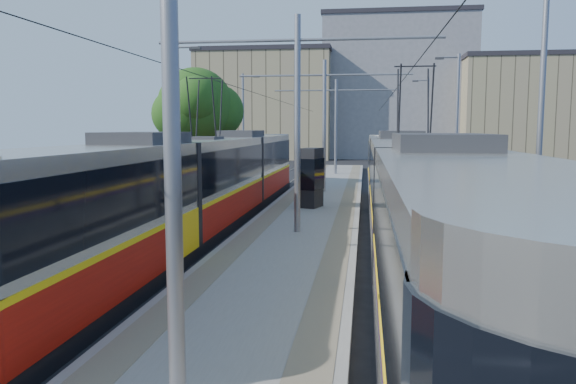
# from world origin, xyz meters

# --- Properties ---
(ground) EXTENTS (160.00, 160.00, 0.00)m
(ground) POSITION_xyz_m (0.00, 0.00, 0.00)
(ground) COLOR black
(ground) RESTS_ON ground
(platform) EXTENTS (4.00, 50.00, 0.30)m
(platform) POSITION_xyz_m (0.00, 17.00, 0.15)
(platform) COLOR gray
(platform) RESTS_ON ground
(tactile_strip_left) EXTENTS (0.70, 50.00, 0.01)m
(tactile_strip_left) POSITION_xyz_m (-1.45, 17.00, 0.30)
(tactile_strip_left) COLOR gray
(tactile_strip_left) RESTS_ON platform
(tactile_strip_right) EXTENTS (0.70, 50.00, 0.01)m
(tactile_strip_right) POSITION_xyz_m (1.45, 17.00, 0.30)
(tactile_strip_right) COLOR gray
(tactile_strip_right) RESTS_ON platform
(rails) EXTENTS (8.71, 70.00, 0.03)m
(rails) POSITION_xyz_m (0.00, 17.00, 0.02)
(rails) COLOR gray
(rails) RESTS_ON ground
(tram_left) EXTENTS (2.43, 29.43, 5.50)m
(tram_left) POSITION_xyz_m (-3.60, 9.85, 1.71)
(tram_left) COLOR black
(tram_left) RESTS_ON ground
(tram_right) EXTENTS (2.43, 30.90, 5.50)m
(tram_right) POSITION_xyz_m (3.60, 6.82, 1.86)
(tram_right) COLOR black
(tram_right) RESTS_ON ground
(catenary) EXTENTS (9.20, 70.00, 7.00)m
(catenary) POSITION_xyz_m (0.00, 14.15, 4.52)
(catenary) COLOR gray
(catenary) RESTS_ON platform
(street_lamps) EXTENTS (15.18, 38.22, 8.00)m
(street_lamps) POSITION_xyz_m (-0.00, 21.00, 4.18)
(street_lamps) COLOR gray
(street_lamps) RESTS_ON ground
(shelter) EXTENTS (1.01, 1.31, 2.56)m
(shelter) POSITION_xyz_m (-0.07, 13.84, 1.64)
(shelter) COLOR black
(shelter) RESTS_ON platform
(tree) EXTENTS (5.03, 4.65, 7.31)m
(tree) POSITION_xyz_m (-7.64, 22.93, 4.94)
(tree) COLOR #382314
(tree) RESTS_ON ground
(building_left) EXTENTS (16.32, 12.24, 13.13)m
(building_left) POSITION_xyz_m (-10.00, 60.00, 6.57)
(building_left) COLOR gray
(building_left) RESTS_ON ground
(building_centre) EXTENTS (18.36, 14.28, 17.48)m
(building_centre) POSITION_xyz_m (6.00, 64.00, 8.75)
(building_centre) COLOR gray
(building_centre) RESTS_ON ground
(building_right) EXTENTS (14.28, 10.20, 11.88)m
(building_right) POSITION_xyz_m (20.00, 58.00, 5.95)
(building_right) COLOR gray
(building_right) RESTS_ON ground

